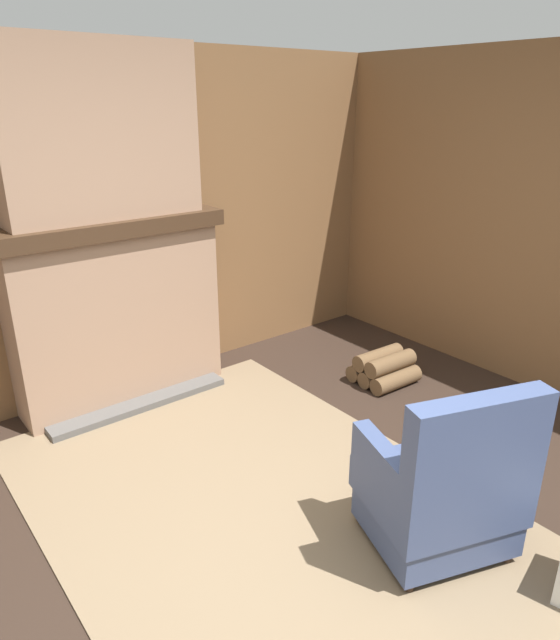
% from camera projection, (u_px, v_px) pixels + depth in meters
% --- Properties ---
extents(ground_plane, '(14.00, 14.00, 0.00)m').
position_uv_depth(ground_plane, '(342.00, 588.00, 2.67)').
color(ground_plane, '#2D2119').
extents(wood_panel_wall_left, '(0.06, 5.73, 2.52)m').
position_uv_depth(wood_panel_wall_left, '(96.00, 229.00, 4.10)').
color(wood_panel_wall_left, brown).
rests_on(wood_panel_wall_left, ground).
extents(fireplace_hearth, '(0.59, 1.59, 1.37)m').
position_uv_depth(fireplace_hearth, '(118.00, 313.00, 4.14)').
color(fireplace_hearth, '#9E7A60').
rests_on(fireplace_hearth, ground).
extents(chimney_breast, '(0.33, 1.31, 1.12)m').
position_uv_depth(chimney_breast, '(97.00, 131.00, 3.70)').
color(chimney_breast, '#9E7A60').
rests_on(chimney_breast, fireplace_hearth).
extents(area_rug, '(3.80, 2.14, 0.01)m').
position_uv_depth(area_rug, '(297.00, 537.00, 2.96)').
color(area_rug, '#7A664C').
rests_on(area_rug, ground).
extents(armchair, '(0.78, 0.84, 0.96)m').
position_uv_depth(armchair, '(443.00, 490.00, 2.77)').
color(armchair, '#3D4C75').
rests_on(armchair, ground).
extents(firewood_stack, '(0.43, 0.47, 0.25)m').
position_uv_depth(firewood_stack, '(384.00, 368.00, 4.57)').
color(firewood_stack, brown).
rests_on(firewood_stack, ground).
extents(oil_lamp_vase, '(0.12, 0.12, 0.24)m').
position_uv_depth(oil_lamp_vase, '(46.00, 211.00, 3.67)').
color(oil_lamp_vase, '#47708E').
rests_on(oil_lamp_vase, fireplace_hearth).
extents(storage_case, '(0.15, 0.25, 0.16)m').
position_uv_depth(storage_case, '(149.00, 200.00, 4.10)').
color(storage_case, gray).
rests_on(storage_case, fireplace_hearth).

